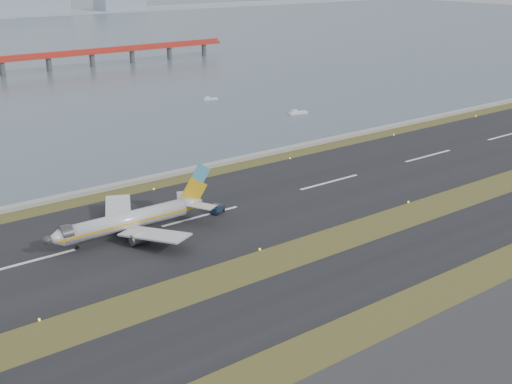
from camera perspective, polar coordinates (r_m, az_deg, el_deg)
ground at (r=124.90m, az=2.42°, el=-6.39°), size 1000.00×1000.00×0.00m
taxiway_strip at (r=116.89m, az=6.16°, el=-8.44°), size 1000.00×18.00×0.10m
runway_strip at (r=147.27m, az=-4.94°, el=-2.18°), size 1000.00×45.00×0.10m
seawall at (r=171.84m, az=-10.25°, el=1.02°), size 1000.00×2.50×1.00m
red_pier at (r=351.92m, az=-21.72°, el=10.77°), size 260.00×5.00×10.20m
airliner at (r=138.62m, az=-10.94°, el=-2.42°), size 38.52×32.89×12.80m
pushback_tug at (r=148.60m, az=-3.50°, el=-1.49°), size 4.14×3.32×2.32m
workboat_near at (r=245.54m, az=3.72°, el=7.05°), size 7.68×3.75×1.79m
workboat_far at (r=271.14m, az=-4.10°, el=8.26°), size 6.27×3.66×1.45m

